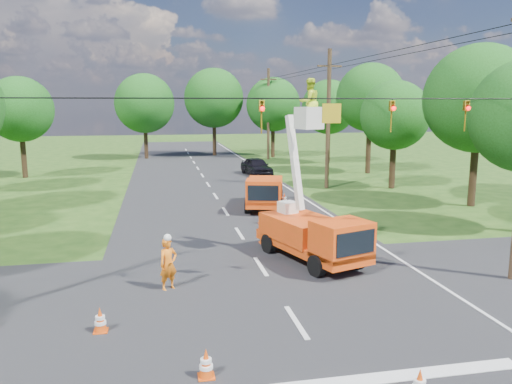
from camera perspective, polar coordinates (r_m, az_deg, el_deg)
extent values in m
plane|color=#234514|center=(33.56, -4.64, -0.54)|extent=(140.00, 140.00, 0.00)
cube|color=black|center=(33.56, -4.64, -0.54)|extent=(12.00, 100.00, 0.06)
cube|color=black|center=(16.43, 2.70, -11.91)|extent=(56.00, 10.00, 0.07)
cube|color=silver|center=(34.62, 4.60, -0.21)|extent=(0.12, 90.00, 0.02)
cube|color=#EE4210|center=(19.93, 6.26, -6.05)|extent=(3.50, 5.64, 0.40)
cube|color=#EE4210|center=(18.30, 9.77, -5.36)|extent=(2.31, 2.03, 1.32)
cube|color=black|center=(17.74, 11.31, -5.76)|extent=(1.61, 0.58, 0.84)
cube|color=#EE4210|center=(20.35, 5.13, -4.07)|extent=(2.99, 3.75, 0.88)
cylinder|color=black|center=(18.19, 6.95, -8.41)|extent=(0.52, 0.86, 0.81)
cylinder|color=black|center=(19.30, 11.43, -7.45)|extent=(0.52, 0.86, 0.81)
cylinder|color=black|center=(20.85, 1.46, -5.92)|extent=(0.52, 0.86, 0.81)
cylinder|color=black|center=(21.83, 5.66, -5.24)|extent=(0.52, 0.86, 0.81)
cube|color=silver|center=(20.99, 3.65, -1.76)|extent=(0.84, 0.84, 0.49)
cube|color=silver|center=(20.27, 4.46, 3.37)|extent=(0.60, 1.20, 3.83)
cube|color=silver|center=(19.38, 6.08, 8.41)|extent=(1.06, 1.06, 0.84)
imported|color=#C6E526|center=(19.38, 6.11, 10.17)|extent=(1.06, 0.95, 1.81)
cube|color=#EE4210|center=(29.80, 1.01, -0.61)|extent=(3.18, 5.60, 0.40)
cube|color=#EE4210|center=(27.82, 0.87, 0.06)|extent=(2.25, 1.93, 1.32)
cube|color=black|center=(27.08, 0.81, -0.12)|extent=(1.64, 0.46, 0.84)
cube|color=#EE4210|center=(30.40, 1.06, 0.66)|extent=(2.81, 3.67, 0.88)
cylinder|color=black|center=(28.26, -0.99, -1.67)|extent=(0.47, 0.85, 0.81)
cylinder|color=black|center=(28.19, 2.77, -1.71)|extent=(0.47, 0.85, 0.81)
cylinder|color=black|center=(31.53, -0.56, -0.44)|extent=(0.47, 0.85, 0.81)
cylinder|color=black|center=(31.47, 2.80, -0.47)|extent=(0.47, 0.85, 0.81)
imported|color=orange|center=(16.97, -9.99, -8.14)|extent=(0.77, 0.69, 1.78)
imported|color=black|center=(43.45, 0.06, 2.94)|extent=(2.45, 4.75, 1.55)
cone|color=#DA460B|center=(11.94, -5.73, -18.86)|extent=(0.36, 0.36, 0.70)
cube|color=#DA460B|center=(12.10, -5.70, -20.27)|extent=(0.38, 0.38, 0.04)
cylinder|color=white|center=(11.91, -5.73, -18.60)|extent=(0.26, 0.26, 0.09)
cylinder|color=white|center=(11.98, -5.72, -19.23)|extent=(0.31, 0.31, 0.09)
cone|color=#DA460B|center=(11.64, 18.19, -20.14)|extent=(0.36, 0.36, 0.70)
cylinder|color=white|center=(11.61, 18.20, -19.88)|extent=(0.26, 0.26, 0.09)
cone|color=#DA460B|center=(22.25, 0.86, -4.96)|extent=(0.36, 0.36, 0.70)
cube|color=#DA460B|center=(22.34, 0.85, -5.80)|extent=(0.38, 0.38, 0.04)
cylinder|color=white|center=(22.24, 0.86, -4.81)|extent=(0.26, 0.26, 0.09)
cylinder|color=white|center=(22.28, 0.86, -5.19)|extent=(0.31, 0.31, 0.09)
cone|color=#DA460B|center=(25.74, 0.68, -2.89)|extent=(0.36, 0.36, 0.70)
cube|color=#DA460B|center=(25.82, 0.68, -3.63)|extent=(0.38, 0.38, 0.04)
cylinder|color=white|center=(25.73, 0.68, -2.76)|extent=(0.26, 0.26, 0.09)
cylinder|color=white|center=(25.76, 0.68, -3.09)|extent=(0.31, 0.31, 0.09)
cone|color=#DA460B|center=(14.56, -17.38, -13.73)|extent=(0.36, 0.36, 0.70)
cube|color=#DA460B|center=(14.70, -17.31, -14.94)|extent=(0.38, 0.38, 0.04)
cylinder|color=white|center=(14.54, -17.40, -13.51)|extent=(0.26, 0.26, 0.09)
cylinder|color=white|center=(14.60, -17.36, -14.05)|extent=(0.31, 0.31, 0.09)
cone|color=#DA460B|center=(30.82, 3.26, -0.75)|extent=(0.36, 0.36, 0.70)
cube|color=#DA460B|center=(30.88, 3.25, -1.37)|extent=(0.38, 0.38, 0.04)
cylinder|color=white|center=(30.80, 3.26, -0.64)|extent=(0.26, 0.26, 0.09)
cylinder|color=white|center=(30.83, 3.25, -0.92)|extent=(0.31, 0.31, 0.09)
cylinder|color=#4C3823|center=(36.88, 8.25, 8.16)|extent=(0.30, 0.30, 10.00)
cube|color=#4C3823|center=(36.96, 8.40, 14.06)|extent=(1.80, 0.12, 0.12)
cylinder|color=#4C3823|center=(56.14, 1.42, 8.87)|extent=(0.30, 0.30, 10.00)
cube|color=#4C3823|center=(56.19, 1.44, 12.74)|extent=(1.80, 0.12, 0.12)
cylinder|color=black|center=(15.13, 1.03, 10.65)|extent=(18.00, 0.04, 0.04)
cube|color=#B19215|center=(15.71, 8.63, 8.88)|extent=(0.60, 0.05, 0.60)
imported|color=#B19215|center=(15.11, 0.65, 8.57)|extent=(0.16, 0.20, 1.00)
sphere|color=#FF0C0C|center=(14.99, 0.74, 9.51)|extent=(0.14, 0.14, 0.14)
imported|color=#B19215|center=(16.49, 15.25, 8.34)|extent=(0.16, 0.20, 1.00)
sphere|color=#FF0C0C|center=(16.38, 15.47, 9.20)|extent=(0.14, 0.14, 0.14)
imported|color=#B19215|center=(17.79, 22.85, 8.01)|extent=(0.16, 0.20, 1.00)
sphere|color=#FF0C0C|center=(17.69, 23.12, 8.80)|extent=(0.14, 0.14, 0.14)
cylinder|color=#382616|center=(46.33, -25.03, 4.00)|extent=(0.44, 0.44, 4.05)
sphere|color=#194813|center=(46.15, -25.37, 8.54)|extent=(5.40, 5.40, 5.40)
cylinder|color=#382616|center=(32.89, 23.61, 2.47)|extent=(0.44, 0.44, 4.58)
sphere|color=#194813|center=(32.66, 24.13, 9.72)|extent=(6.40, 6.40, 6.40)
cylinder|color=#382616|center=(38.01, 15.34, 3.26)|extent=(0.44, 0.44, 3.78)
sphere|color=#194813|center=(37.78, 15.59, 8.45)|extent=(5.00, 5.00, 5.00)
cylinder|color=#382616|center=(45.85, 12.73, 5.08)|extent=(0.44, 0.44, 4.75)
sphere|color=#194813|center=(45.70, 12.95, 10.48)|extent=(6.00, 6.00, 6.00)
cylinder|color=#382616|center=(52.92, 8.23, 5.52)|extent=(0.44, 0.44, 4.14)
sphere|color=#194813|center=(52.77, 8.33, 9.59)|extent=(5.60, 5.60, 5.60)
cylinder|color=#382616|center=(57.94, -12.48, 5.90)|extent=(0.44, 0.44, 4.40)
sphere|color=#194813|center=(57.80, -12.63, 9.86)|extent=(6.60, 6.60, 6.60)
cylinder|color=#382616|center=(60.28, -4.78, 6.46)|extent=(0.44, 0.44, 4.84)
sphere|color=#194813|center=(60.16, -4.84, 10.65)|extent=(7.00, 7.00, 7.00)
cylinder|color=#382616|center=(58.43, 1.94, 6.12)|extent=(0.44, 0.44, 4.31)
sphere|color=#194813|center=(58.30, 1.97, 9.97)|extent=(6.20, 6.20, 6.20)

